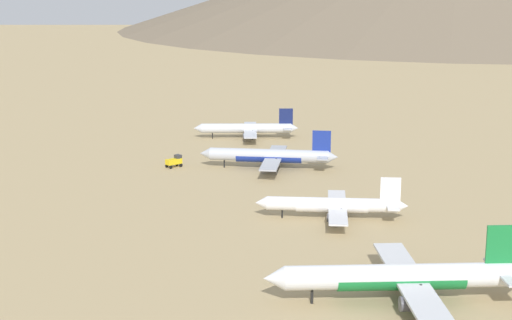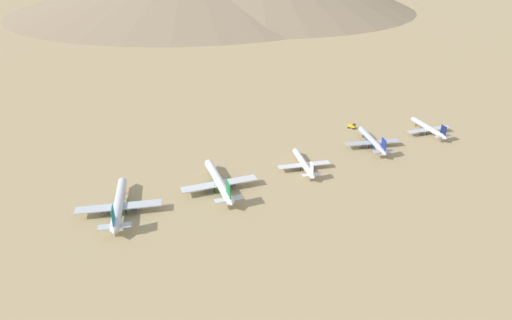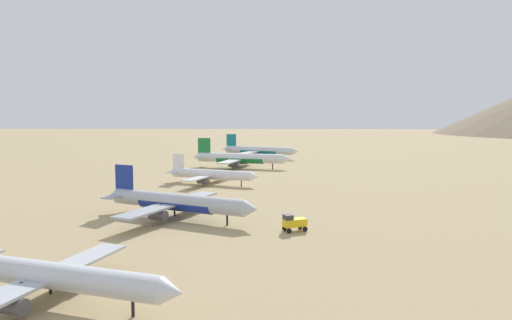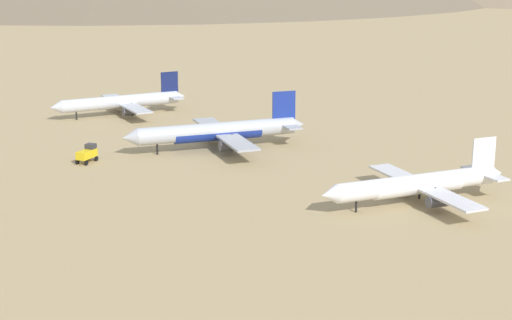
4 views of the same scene
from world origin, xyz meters
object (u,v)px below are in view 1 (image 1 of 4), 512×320
parked_jet_2 (333,205)px  service_truck (174,161)px  parked_jet_3 (403,277)px  parked_jet_1 (270,156)px  parked_jet_0 (248,128)px

parked_jet_2 → service_truck: (48.94, -54.64, -1.66)m
service_truck → parked_jet_2: bearing=131.9°
parked_jet_2 → parked_jet_3: 54.12m
parked_jet_1 → parked_jet_2: size_ratio=1.15×
parked_jet_2 → service_truck: 73.37m
parked_jet_3 → parked_jet_1: bearing=-74.9°
parked_jet_2 → parked_jet_0: bearing=-74.7°
parked_jet_0 → parked_jet_2: (-28.18, 102.80, -0.14)m
service_truck → parked_jet_0: bearing=-113.3°
parked_jet_1 → parked_jet_3: size_ratio=0.86×
parked_jet_1 → parked_jet_2: 56.86m
parked_jet_1 → parked_jet_3: bearing=105.1°
parked_jet_1 → service_truck: bearing=-1.3°
parked_jet_1 → parked_jet_2: parked_jet_1 is taller
parked_jet_1 → parked_jet_3: 110.78m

